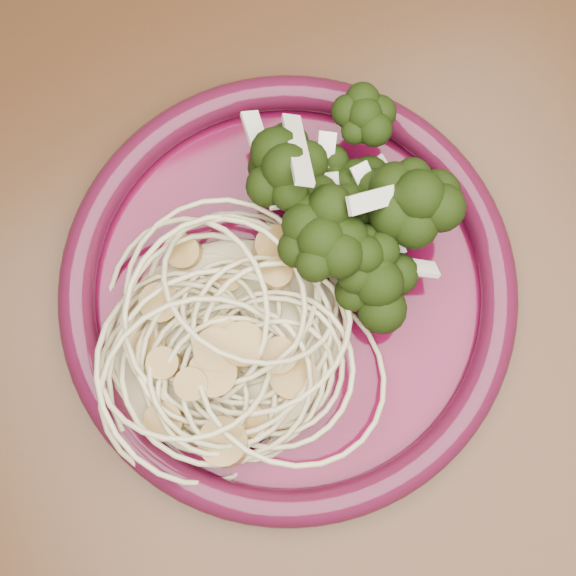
% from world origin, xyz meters
% --- Properties ---
extents(dining_table, '(1.20, 0.80, 0.75)m').
position_xyz_m(dining_table, '(0.00, 0.00, 0.65)').
color(dining_table, '#472814').
rests_on(dining_table, ground).
extents(dinner_plate, '(0.35, 0.35, 0.02)m').
position_xyz_m(dinner_plate, '(0.00, -0.02, 0.76)').
color(dinner_plate, '#4C071F').
rests_on(dinner_plate, dining_table).
extents(spaghetti_pile, '(0.18, 0.16, 0.03)m').
position_xyz_m(spaghetti_pile, '(-0.05, -0.03, 0.77)').
color(spaghetti_pile, '#CCC08D').
rests_on(spaghetti_pile, dinner_plate).
extents(scallop_cluster, '(0.17, 0.17, 0.05)m').
position_xyz_m(scallop_cluster, '(-0.05, -0.03, 0.81)').
color(scallop_cluster, '#B18B45').
rests_on(scallop_cluster, spaghetti_pile).
extents(broccoli_pile, '(0.14, 0.18, 0.06)m').
position_xyz_m(broccoli_pile, '(0.06, -0.00, 0.78)').
color(broccoli_pile, black).
rests_on(broccoli_pile, dinner_plate).
extents(onion_garnish, '(0.10, 0.12, 0.06)m').
position_xyz_m(onion_garnish, '(0.06, -0.00, 0.82)').
color(onion_garnish, beige).
rests_on(onion_garnish, broccoli_pile).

